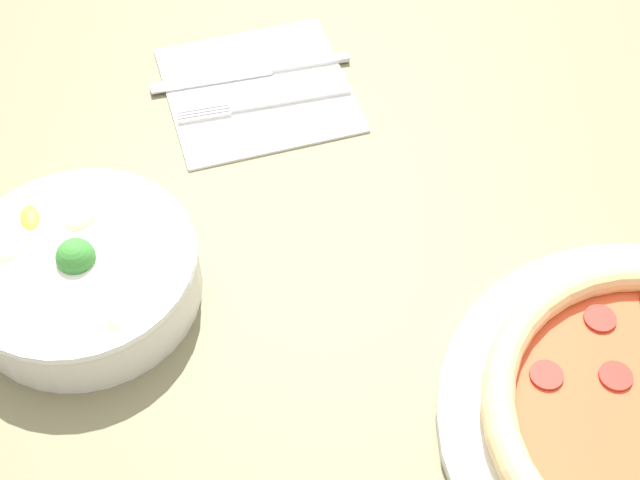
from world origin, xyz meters
The scene contains 5 objects.
dining_table centered at (0.00, 0.00, 0.62)m, with size 1.11×0.93×0.72m.
bowl centered at (0.12, 0.32, 0.75)m, with size 0.20×0.20×0.07m.
napkin centered at (0.32, 0.11, 0.73)m, with size 0.19×0.19×0.00m.
fork centered at (0.29, 0.11, 0.73)m, with size 0.03×0.18×0.00m.
knife centered at (0.34, 0.11, 0.73)m, with size 0.03×0.21×0.01m.
Camera 1 is at (-0.36, 0.28, 1.34)m, focal length 50.00 mm.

